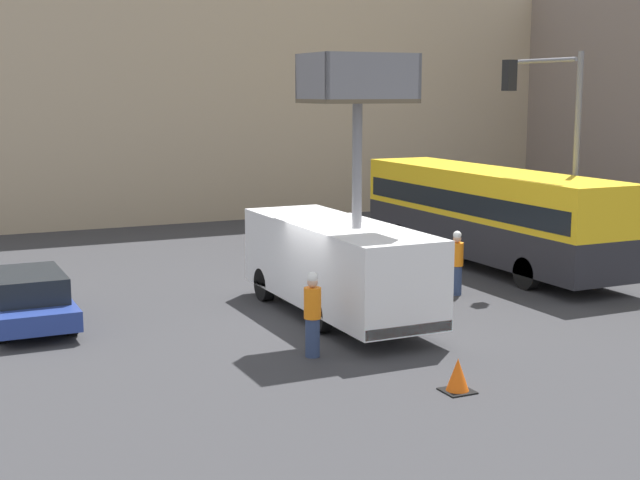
{
  "coord_description": "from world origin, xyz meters",
  "views": [
    {
      "loc": [
        -9.13,
        -19.44,
        5.76
      ],
      "look_at": [
        0.69,
        1.58,
        1.87
      ],
      "focal_mm": 50.0,
      "sensor_mm": 36.0,
      "label": 1
    }
  ],
  "objects": [
    {
      "name": "ground_plane",
      "position": [
        0.0,
        0.0,
        0.0
      ],
      "size": [
        120.0,
        120.0,
        0.0
      ],
      "primitive_type": "plane",
      "color": "#333335"
    },
    {
      "name": "traffic_cone_near_truck",
      "position": [
        0.29,
        -5.58,
        0.31
      ],
      "size": [
        0.59,
        0.59,
        0.67
      ],
      "color": "black",
      "rests_on": "ground_plane"
    },
    {
      "name": "road_worker_near_truck",
      "position": [
        -1.29,
        -2.28,
        0.95
      ],
      "size": [
        0.38,
        0.38,
        1.9
      ],
      "rotation": [
        0.0,
        0.0,
        4.37
      ],
      "color": "navy",
      "rests_on": "ground_plane"
    },
    {
      "name": "traffic_light_pole",
      "position": [
        8.94,
        2.27,
        4.6
      ],
      "size": [
        2.9,
        2.65,
        6.97
      ],
      "color": "slate",
      "rests_on": "ground_plane"
    },
    {
      "name": "utility_truck",
      "position": [
        0.69,
        0.54,
        1.56
      ],
      "size": [
        2.45,
        7.33,
        6.63
      ],
      "color": "white",
      "rests_on": "ground_plane"
    },
    {
      "name": "road_worker_directing",
      "position": [
        4.94,
        1.46,
        0.93
      ],
      "size": [
        0.38,
        0.38,
        1.85
      ],
      "rotation": [
        0.0,
        0.0,
        6.13
      ],
      "color": "navy",
      "rests_on": "ground_plane"
    },
    {
      "name": "building_backdrop_far",
      "position": [
        0.0,
        23.29,
        5.62
      ],
      "size": [
        44.0,
        10.0,
        11.24
      ],
      "color": "tan",
      "rests_on": "ground_plane"
    },
    {
      "name": "parked_car_curbside",
      "position": [
        -6.57,
        3.12,
        0.7
      ],
      "size": [
        1.83,
        4.65,
        1.37
      ],
      "color": "navy",
      "rests_on": "ground_plane"
    },
    {
      "name": "city_bus",
      "position": [
        8.32,
        4.79,
        1.86
      ],
      "size": [
        2.53,
        11.66,
        3.19
      ],
      "rotation": [
        0.0,
        0.0,
        1.71
      ],
      "color": "#232328",
      "rests_on": "ground_plane"
    }
  ]
}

